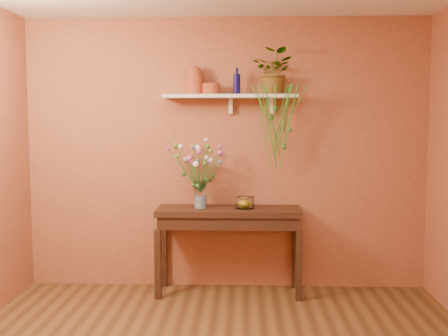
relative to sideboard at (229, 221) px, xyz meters
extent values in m
cube|color=#AB5D3C|center=(-0.04, 0.24, 0.63)|extent=(4.00, 0.04, 2.70)
cube|color=#AB5D3C|center=(-0.04, -3.76, 0.63)|extent=(4.00, 0.04, 2.70)
cube|color=#3B1E12|center=(0.00, 0.00, 0.09)|extent=(1.39, 0.45, 0.06)
cube|color=#3B1E12|center=(0.00, 0.00, 0.00)|extent=(1.33, 0.41, 0.12)
cube|color=#3B1E12|center=(-0.66, -0.19, -0.39)|extent=(0.06, 0.06, 0.66)
cube|color=#3B1E12|center=(0.66, -0.19, -0.39)|extent=(0.06, 0.06, 0.66)
cube|color=#3B1E12|center=(-0.66, 0.19, -0.39)|extent=(0.06, 0.06, 0.66)
cube|color=#3B1E12|center=(0.66, 0.19, -0.39)|extent=(0.06, 0.06, 0.66)
cube|color=white|center=(0.01, 0.11, 1.20)|extent=(1.30, 0.24, 0.04)
cube|color=white|center=(0.01, 0.21, 1.11)|extent=(0.04, 0.05, 0.15)
cube|color=white|center=(0.41, 0.21, 1.11)|extent=(0.04, 0.05, 0.15)
cylinder|color=#98401B|center=(-0.33, 0.13, 1.32)|extent=(0.21, 0.21, 0.20)
sphere|color=#98401B|center=(-0.33, 0.13, 1.43)|extent=(0.13, 0.13, 0.13)
cylinder|color=#98401B|center=(-0.17, 0.09, 1.27)|extent=(0.21, 0.21, 0.10)
cylinder|color=#0D0A46|center=(0.07, 0.11, 1.32)|extent=(0.09, 0.09, 0.19)
cylinder|color=#0D0A46|center=(0.07, 0.11, 1.44)|extent=(0.03, 0.03, 0.06)
imported|color=#2F6521|center=(0.44, 0.13, 1.44)|extent=(0.50, 0.47, 0.43)
cylinder|color=#2F6521|center=(0.40, -0.08, 0.97)|extent=(0.18, 0.23, 0.67)
cylinder|color=green|center=(0.53, -0.03, 1.05)|extent=(0.12, 0.22, 0.50)
cylinder|color=green|center=(0.51, -0.02, 1.14)|extent=(0.06, 0.18, 0.32)
cylinder|color=#2F6521|center=(0.56, 0.03, 1.07)|extent=(0.07, 0.03, 0.46)
cylinder|color=green|center=(0.53, 0.00, 0.99)|extent=(0.10, 0.14, 0.62)
cylinder|color=green|center=(0.40, -0.02, 0.94)|extent=(0.10, 0.12, 0.72)
cylinder|color=#2F6521|center=(0.55, 0.01, 1.09)|extent=(0.06, 0.04, 0.42)
cylinder|color=green|center=(0.37, 0.00, 0.99)|extent=(0.32, 0.08, 0.62)
cylinder|color=green|center=(0.51, -0.01, 0.95)|extent=(0.13, 0.11, 0.69)
cylinder|color=#2F6521|center=(0.52, -0.06, 1.04)|extent=(0.16, 0.20, 0.52)
cylinder|color=green|center=(0.63, 0.01, 1.08)|extent=(0.22, 0.13, 0.44)
cylinder|color=green|center=(0.57, 0.01, 0.90)|extent=(0.15, 0.11, 0.79)
cylinder|color=#2F6521|center=(0.59, 0.03, 1.01)|extent=(0.15, 0.03, 0.59)
cylinder|color=green|center=(0.33, -0.01, 0.91)|extent=(0.13, 0.15, 0.78)
cylinder|color=green|center=(0.44, -0.04, 0.92)|extent=(0.03, 0.28, 0.76)
cylinder|color=#2F6521|center=(0.38, -0.04, 0.91)|extent=(0.17, 0.16, 0.78)
cylinder|color=green|center=(0.37, 0.02, 1.03)|extent=(0.05, 0.09, 0.54)
sphere|color=#2F6521|center=(0.40, -0.03, 0.99)|extent=(0.05, 0.05, 0.05)
sphere|color=#2F6521|center=(0.57, -0.03, 0.88)|extent=(0.05, 0.05, 0.05)
sphere|color=#2F6521|center=(0.53, 0.00, 0.72)|extent=(0.05, 0.05, 0.05)
sphere|color=#2F6521|center=(0.44, 0.02, 1.08)|extent=(0.05, 0.05, 0.05)
cylinder|color=white|center=(-0.28, 0.01, 0.25)|extent=(0.12, 0.12, 0.26)
cylinder|color=silver|center=(-0.28, 0.01, 0.18)|extent=(0.11, 0.11, 0.12)
cylinder|color=#386B28|center=(-0.29, -0.09, 0.42)|extent=(0.03, 0.21, 0.29)
sphere|color=white|center=(-0.30, -0.19, 0.56)|extent=(0.06, 0.06, 0.06)
cylinder|color=#386B28|center=(-0.27, -0.10, 0.48)|extent=(0.01, 0.23, 0.41)
sphere|color=#CC44B7|center=(-0.27, -0.21, 0.68)|extent=(0.05, 0.05, 0.05)
cylinder|color=#386B28|center=(-0.25, -0.04, 0.42)|extent=(0.06, 0.11, 0.29)
sphere|color=olive|center=(-0.22, -0.10, 0.56)|extent=(0.04, 0.04, 0.04)
cylinder|color=#386B28|center=(-0.22, -0.05, 0.48)|extent=(0.11, 0.12, 0.41)
sphere|color=olive|center=(-0.17, -0.10, 0.68)|extent=(0.04, 0.04, 0.04)
cylinder|color=#386B28|center=(-0.24, -0.03, 0.53)|extent=(0.07, 0.09, 0.51)
sphere|color=white|center=(-0.21, -0.07, 0.78)|extent=(0.04, 0.04, 0.04)
cylinder|color=#386B28|center=(-0.24, -0.01, 0.45)|extent=(0.07, 0.05, 0.34)
sphere|color=white|center=(-0.21, -0.03, 0.62)|extent=(0.05, 0.05, 0.05)
cylinder|color=#386B28|center=(-0.18, 0.00, 0.47)|extent=(0.20, 0.03, 0.39)
sphere|color=#CC44B7|center=(-0.08, -0.01, 0.66)|extent=(0.06, 0.06, 0.06)
cylinder|color=#386B28|center=(-0.18, 0.00, 0.42)|extent=(0.20, 0.02, 0.30)
sphere|color=#4971A7|center=(-0.08, 0.00, 0.57)|extent=(0.04, 0.04, 0.04)
cylinder|color=#386B28|center=(-0.18, 0.01, 0.50)|extent=(0.20, 0.02, 0.44)
sphere|color=#CC44B7|center=(-0.08, 0.02, 0.72)|extent=(0.04, 0.04, 0.04)
cylinder|color=#386B28|center=(-0.18, 0.05, 0.47)|extent=(0.19, 0.10, 0.39)
sphere|color=#2F6521|center=(-0.09, 0.10, 0.66)|extent=(0.04, 0.04, 0.04)
cylinder|color=#386B28|center=(-0.23, 0.04, 0.43)|extent=(0.11, 0.06, 0.31)
sphere|color=white|center=(-0.18, 0.06, 0.58)|extent=(0.05, 0.05, 0.05)
cylinder|color=#386B28|center=(-0.24, 0.04, 0.43)|extent=(0.08, 0.07, 0.31)
sphere|color=#CC44B7|center=(-0.20, 0.08, 0.58)|extent=(0.06, 0.06, 0.06)
cylinder|color=#386B28|center=(-0.24, 0.05, 0.49)|extent=(0.07, 0.09, 0.44)
sphere|color=olive|center=(-0.21, 0.09, 0.71)|extent=(0.05, 0.05, 0.05)
cylinder|color=#386B28|center=(-0.26, 0.06, 0.42)|extent=(0.05, 0.12, 0.30)
sphere|color=olive|center=(-0.24, 0.12, 0.57)|extent=(0.06, 0.06, 0.06)
cylinder|color=#386B28|center=(-0.30, 0.12, 0.49)|extent=(0.04, 0.23, 0.43)
sphere|color=white|center=(-0.31, 0.23, 0.70)|extent=(0.05, 0.05, 0.05)
cylinder|color=#386B28|center=(-0.29, 0.09, 0.48)|extent=(0.03, 0.17, 0.41)
sphere|color=white|center=(-0.30, 0.17, 0.69)|extent=(0.04, 0.04, 0.04)
cylinder|color=#386B28|center=(-0.34, 0.10, 0.43)|extent=(0.13, 0.19, 0.31)
sphere|color=#CC44B7|center=(-0.40, 0.19, 0.58)|extent=(0.06, 0.06, 0.06)
cylinder|color=#386B28|center=(-0.29, 0.05, 0.42)|extent=(0.04, 0.08, 0.30)
sphere|color=#4971A7|center=(-0.31, 0.08, 0.57)|extent=(0.04, 0.04, 0.04)
cylinder|color=#386B28|center=(-0.32, 0.07, 0.41)|extent=(0.09, 0.12, 0.28)
sphere|color=#CC44B7|center=(-0.37, 0.12, 0.55)|extent=(0.04, 0.04, 0.04)
cylinder|color=#386B28|center=(-0.32, 0.04, 0.44)|extent=(0.10, 0.07, 0.34)
sphere|color=#2F6521|center=(-0.37, 0.07, 0.61)|extent=(0.04, 0.04, 0.04)
cylinder|color=#386B28|center=(-0.40, 0.04, 0.45)|extent=(0.25, 0.07, 0.35)
sphere|color=white|center=(-0.53, 0.06, 0.62)|extent=(0.04, 0.04, 0.04)
cylinder|color=#386B28|center=(-0.43, 0.02, 0.49)|extent=(0.32, 0.03, 0.43)
sphere|color=#CC44B7|center=(-0.59, 0.03, 0.70)|extent=(0.04, 0.04, 0.04)
cylinder|color=#386B28|center=(-0.39, -0.02, 0.50)|extent=(0.23, 0.06, 0.46)
sphere|color=olive|center=(-0.50, -0.05, 0.73)|extent=(0.06, 0.06, 0.06)
cylinder|color=#386B28|center=(-0.38, -0.05, 0.45)|extent=(0.21, 0.13, 0.36)
sphere|color=olive|center=(-0.48, -0.10, 0.63)|extent=(0.04, 0.04, 0.04)
cylinder|color=#386B28|center=(-0.34, -0.02, 0.44)|extent=(0.14, 0.07, 0.33)
sphere|color=white|center=(-0.41, -0.05, 0.60)|extent=(0.05, 0.05, 0.05)
cylinder|color=#386B28|center=(-0.36, -0.06, 0.50)|extent=(0.17, 0.15, 0.45)
sphere|color=white|center=(-0.45, -0.13, 0.72)|extent=(0.05, 0.05, 0.05)
cylinder|color=#386B28|center=(-0.32, -0.06, 0.44)|extent=(0.09, 0.14, 0.34)
sphere|color=#CC44B7|center=(-0.36, -0.12, 0.61)|extent=(0.05, 0.05, 0.05)
cylinder|color=#386B28|center=(-0.30, -0.09, 0.50)|extent=(0.06, 0.20, 0.45)
sphere|color=#4971A7|center=(-0.33, -0.18, 0.72)|extent=(0.04, 0.04, 0.04)
sphere|color=#2F6521|center=(-0.29, -0.05, 0.34)|extent=(0.05, 0.05, 0.05)
sphere|color=#2F6521|center=(-0.22, 0.01, 0.39)|extent=(0.05, 0.05, 0.05)
sphere|color=#2F6521|center=(-0.44, 0.05, 0.44)|extent=(0.05, 0.05, 0.05)
sphere|color=#2F6521|center=(-0.34, 0.03, 0.34)|extent=(0.05, 0.05, 0.05)
sphere|color=#2F6521|center=(-0.16, 0.02, 0.43)|extent=(0.05, 0.05, 0.05)
sphere|color=#2F6521|center=(-0.19, 0.09, 0.39)|extent=(0.05, 0.05, 0.05)
cylinder|color=white|center=(0.15, 0.00, 0.18)|extent=(0.18, 0.18, 0.11)
cylinder|color=white|center=(0.15, 0.00, 0.13)|extent=(0.18, 0.18, 0.01)
sphere|color=yellow|center=(0.15, 0.01, 0.17)|extent=(0.08, 0.08, 0.08)
cube|color=teal|center=(-0.26, 0.01, 0.18)|extent=(0.07, 0.06, 0.11)
camera|label=1|loc=(0.14, -5.10, 0.98)|focal=42.88mm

